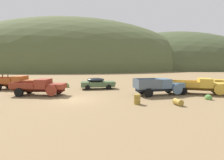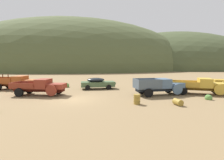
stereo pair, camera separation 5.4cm
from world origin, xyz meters
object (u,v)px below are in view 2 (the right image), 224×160
truck_rust_red (43,87)px  truck_faded_yellow (203,86)px  truck_chalk_blue (161,86)px  oil_drum_foreground (137,99)px  truck_oxide_orange (20,82)px  car_weathered_green (99,83)px  oil_drum_tipped (178,102)px

truck_rust_red → truck_faded_yellow: same height
truck_chalk_blue → oil_drum_foreground: (-3.63, -4.46, -0.57)m
truck_oxide_orange → truck_faded_yellow: (23.42, -4.20, 0.01)m
truck_chalk_blue → truck_oxide_orange: bearing=156.2°
car_weathered_green → oil_drum_tipped: (7.44, -9.71, -0.53)m
truck_rust_red → car_weathered_green: bearing=44.4°
car_weathered_green → oil_drum_tipped: 12.24m
truck_oxide_orange → oil_drum_tipped: 20.58m
oil_drum_foreground → oil_drum_tipped: 3.63m
oil_drum_tipped → truck_oxide_orange: bearing=152.8°
truck_oxide_orange → oil_drum_foreground: bearing=-22.8°
car_weathered_green → oil_drum_foreground: car_weathered_green is taller
truck_oxide_orange → truck_rust_red: 6.34m
truck_oxide_orange → truck_chalk_blue: truck_oxide_orange is taller
truck_oxide_orange → oil_drum_foreground: (14.70, -8.87, -0.55)m
car_weathered_green → truck_faded_yellow: bearing=-27.1°
truck_oxide_orange → oil_drum_tipped: size_ratio=6.52×
truck_rust_red → truck_faded_yellow: bearing=8.1°
truck_oxide_orange → truck_rust_red: (4.65, -4.32, 0.00)m
oil_drum_tipped → truck_chalk_blue: bearing=89.6°
truck_chalk_blue → truck_faded_yellow: truck_chalk_blue is taller
truck_faded_yellow → car_weathered_green: bearing=178.3°
truck_oxide_orange → truck_faded_yellow: 23.79m
truck_rust_red → oil_drum_tipped: bearing=-12.7°
truck_chalk_blue → truck_faded_yellow: bearing=-7.9°
truck_oxide_orange → truck_rust_red: bearing=-34.6°
oil_drum_foreground → oil_drum_tipped: (3.59, -0.53, -0.17)m
car_weathered_green → oil_drum_foreground: size_ratio=5.65×
truck_chalk_blue → oil_drum_foreground: bearing=-139.4°
car_weathered_green → oil_drum_foreground: bearing=-74.6°
truck_oxide_orange → truck_faded_yellow: size_ratio=1.01×
truck_oxide_orange → car_weathered_green: (10.86, 0.31, -0.19)m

